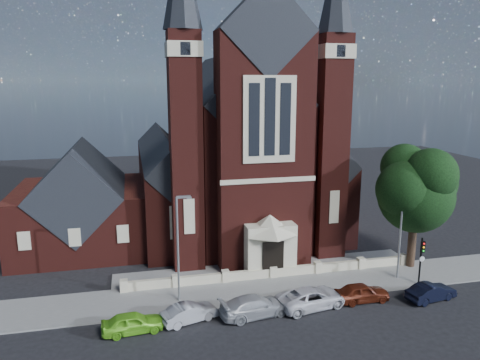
% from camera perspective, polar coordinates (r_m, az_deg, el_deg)
% --- Properties ---
extents(ground, '(120.00, 120.00, 0.00)m').
position_cam_1_polar(ground, '(47.40, 0.94, -7.80)').
color(ground, black).
rests_on(ground, ground).
extents(pavement_strip, '(60.00, 5.00, 0.12)m').
position_cam_1_polar(pavement_strip, '(38.07, 4.90, -13.00)').
color(pavement_strip, slate).
rests_on(pavement_strip, ground).
extents(forecourt_paving, '(26.00, 3.00, 0.14)m').
position_cam_1_polar(forecourt_paving, '(41.56, 3.17, -10.75)').
color(forecourt_paving, slate).
rests_on(forecourt_paving, ground).
extents(forecourt_wall, '(24.00, 0.40, 0.90)m').
position_cam_1_polar(forecourt_wall, '(39.80, 3.99, -11.83)').
color(forecourt_wall, beige).
rests_on(forecourt_wall, ground).
extents(church, '(20.01, 34.90, 29.20)m').
position_cam_1_polar(church, '(52.91, -1.14, 3.46)').
color(church, '#4B1814').
rests_on(church, ground).
extents(parish_hall, '(12.00, 12.20, 10.24)m').
position_cam_1_polar(parish_hall, '(48.04, -18.85, -3.18)').
color(parish_hall, '#4B1814').
rests_on(parish_hall, ground).
extents(street_tree, '(6.40, 6.60, 10.70)m').
position_cam_1_polar(street_tree, '(42.29, 21.01, -1.23)').
color(street_tree, black).
rests_on(street_tree, ground).
extents(street_lamp_left, '(1.16, 0.22, 8.09)m').
position_cam_1_polar(street_lamp_left, '(34.34, -7.45, -7.61)').
color(street_lamp_left, gray).
rests_on(street_lamp_left, ground).
extents(street_lamp_right, '(1.16, 0.22, 8.09)m').
position_cam_1_polar(street_lamp_right, '(40.16, 19.13, -5.27)').
color(street_lamp_right, gray).
rests_on(street_lamp_right, ground).
extents(traffic_signal, '(0.28, 0.42, 4.00)m').
position_cam_1_polar(traffic_signal, '(40.04, 21.25, -8.52)').
color(traffic_signal, black).
rests_on(traffic_signal, ground).
extents(car_lime_van, '(4.11, 1.96, 1.36)m').
position_cam_1_polar(car_lime_van, '(32.51, -12.96, -16.58)').
color(car_lime_van, '#72CD29').
rests_on(car_lime_van, ground).
extents(car_silver_a, '(4.15, 2.53, 1.29)m').
position_cam_1_polar(car_silver_a, '(33.16, -6.18, -15.79)').
color(car_silver_a, '#A4A6AC').
rests_on(car_silver_a, ground).
extents(car_silver_b, '(5.29, 2.79, 1.46)m').
position_cam_1_polar(car_silver_b, '(33.66, 1.84, -15.11)').
color(car_silver_b, '#A5A8AD').
rests_on(car_silver_b, ground).
extents(car_white_suv, '(5.60, 3.34, 1.46)m').
position_cam_1_polar(car_white_suv, '(35.18, 8.73, -13.99)').
color(car_white_suv, white).
rests_on(car_white_suv, ground).
extents(car_dark_red, '(4.10, 1.66, 1.39)m').
position_cam_1_polar(car_dark_red, '(36.76, 14.62, -13.12)').
color(car_dark_red, '#551C0E').
rests_on(car_dark_red, ground).
extents(car_navy, '(4.16, 2.14, 1.31)m').
position_cam_1_polar(car_navy, '(38.54, 22.26, -12.52)').
color(car_navy, black).
rests_on(car_navy, ground).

